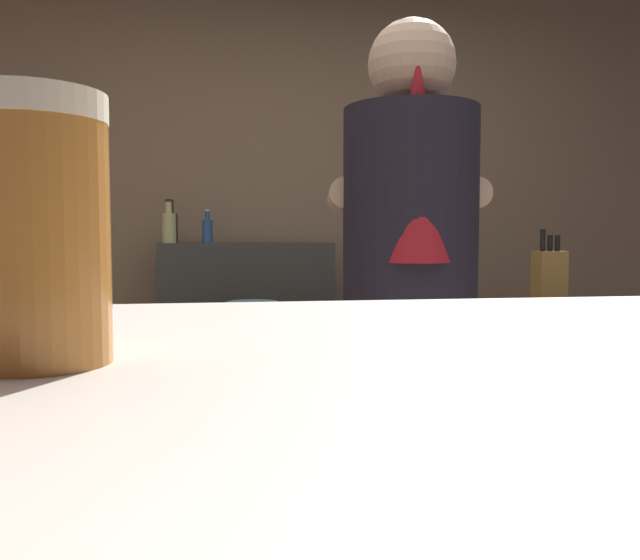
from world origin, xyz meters
The scene contains 11 objects.
wall_back centered at (0.00, 2.20, 1.35)m, with size 5.20×0.10×2.70m, color #90785E.
prep_counter centered at (0.35, 0.58, 0.46)m, with size 2.10×0.60×0.91m, color #4D3F2D.
back_shelf centered at (-0.21, 1.92, 0.56)m, with size 0.89×0.36×1.13m, color #3E3F3C.
bartender centered at (0.14, 0.12, 0.99)m, with size 0.46×0.53×1.70m.
knife_block centered at (0.81, 0.65, 1.02)m, with size 0.10×0.08×0.28m.
mixing_bowl centered at (-0.24, 0.57, 0.93)m, with size 0.16×0.16×0.05m, color teal.
chefs_knife centered at (0.42, 0.53, 0.91)m, with size 0.24×0.03×0.01m, color silver.
pint_glass_far centered at (-0.42, -1.08, 1.17)m, with size 0.07×0.07×0.14m.
bottle_soy centered at (-0.41, 1.84, 1.19)m, with size 0.05×0.05×0.17m.
bottle_hot_sauce centered at (-0.60, 1.83, 1.21)m, with size 0.07×0.07×0.22m.
bottle_vinegar centered at (-0.60, 1.94, 1.21)m, with size 0.07×0.07×0.22m.
Camera 1 is at (-0.33, -1.44, 1.17)m, focal length 35.61 mm.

